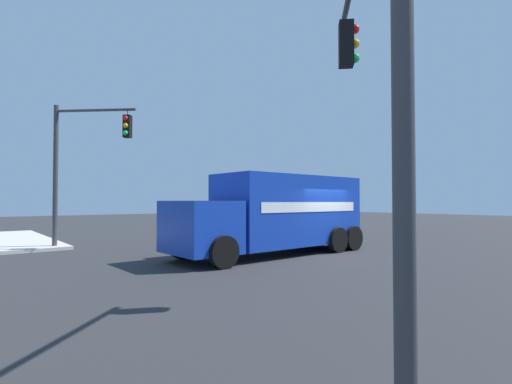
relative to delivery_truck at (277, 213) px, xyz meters
The scene contains 5 objects.
ground_plane 2.41m from the delivery_truck, 121.87° to the right, with size 100.00×100.00×0.00m, color #2B2B2D.
delivery_truck is the anchor object (origin of this frame).
traffic_light_primary 9.97m from the delivery_truck, 145.31° to the left, with size 3.52×3.68×6.34m.
traffic_light_secondary 8.84m from the delivery_truck, 41.20° to the left, with size 2.60×2.68×6.04m.
pickup_tan 12.89m from the delivery_truck, 28.60° to the right, with size 2.51×5.31×1.38m.
Camera 1 is at (-9.77, 11.30, 2.02)m, focal length 26.28 mm.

